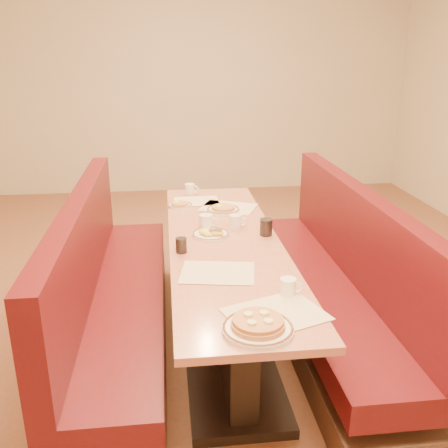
{
  "coord_description": "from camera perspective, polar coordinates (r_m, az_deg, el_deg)",
  "views": [
    {
      "loc": [
        -0.35,
        -2.93,
        1.9
      ],
      "look_at": [
        0.0,
        0.04,
        0.85
      ],
      "focal_mm": 40.0,
      "sensor_mm": 36.0,
      "label": 1
    }
  ],
  "objects": [
    {
      "name": "booth_right",
      "position": [
        3.48,
        12.23,
        -7.33
      ],
      "size": [
        0.55,
        2.5,
        1.05
      ],
      "color": "#4C3326",
      "rests_on": "ground"
    },
    {
      "name": "extra_plate_mid",
      "position": [
        3.74,
        -0.1,
        1.72
      ],
      "size": [
        0.25,
        0.25,
        0.05
      ],
      "rotation": [
        0.0,
        0.0,
        -0.01
      ],
      "color": "white",
      "rests_on": "diner_table"
    },
    {
      "name": "pancake_plate",
      "position": [
        2.19,
        3.89,
        -11.56
      ],
      "size": [
        0.31,
        0.31,
        0.07
      ],
      "rotation": [
        0.0,
        0.0,
        0.41
      ],
      "color": "white",
      "rests_on": "diner_table"
    },
    {
      "name": "booth_left",
      "position": [
        3.33,
        -12.69,
        -8.66
      ],
      "size": [
        0.55,
        2.5,
        1.05
      ],
      "color": "#4C3326",
      "rests_on": "ground"
    },
    {
      "name": "coffee_mug_b",
      "position": [
        3.37,
        -2.01,
        0.29
      ],
      "size": [
        0.12,
        0.09,
        0.1
      ],
      "rotation": [
        0.0,
        0.0,
        -0.33
      ],
      "color": "white",
      "rests_on": "diner_table"
    },
    {
      "name": "room_envelope",
      "position": [
        2.95,
        0.09,
        20.0
      ],
      "size": [
        6.04,
        8.04,
        2.82
      ],
      "color": "beige",
      "rests_on": "ground"
    },
    {
      "name": "diner_table",
      "position": [
        3.32,
        0.07,
        -7.98
      ],
      "size": [
        0.7,
        2.5,
        0.75
      ],
      "color": "black",
      "rests_on": "ground"
    },
    {
      "name": "placemat_far_left",
      "position": [
        3.99,
        -3.15,
        2.62
      ],
      "size": [
        0.36,
        0.27,
        0.0
      ],
      "primitive_type": "cube",
      "rotation": [
        0.0,
        0.0,
        0.02
      ],
      "color": "#FFE5C7",
      "rests_on": "diner_table"
    },
    {
      "name": "coffee_mug_d",
      "position": [
        4.18,
        -3.87,
        4.01
      ],
      "size": [
        0.12,
        0.08,
        0.09
      ],
      "rotation": [
        0.0,
        0.0,
        -0.19
      ],
      "color": "white",
      "rests_on": "diner_table"
    },
    {
      "name": "extra_plate_far",
      "position": [
        3.87,
        -5.08,
        2.21
      ],
      "size": [
        0.19,
        0.19,
        0.04
      ],
      "rotation": [
        0.0,
        0.0,
        0.43
      ],
      "color": "white",
      "rests_on": "diner_table"
    },
    {
      "name": "soda_tumbler_near",
      "position": [
        2.98,
        -4.91,
        -2.44
      ],
      "size": [
        0.07,
        0.07,
        0.09
      ],
      "color": "black",
      "rests_on": "diner_table"
    },
    {
      "name": "ground",
      "position": [
        3.51,
        0.07,
        -13.42
      ],
      "size": [
        8.0,
        8.0,
        0.0
      ],
      "primitive_type": "plane",
      "color": "#9E6647",
      "rests_on": "ground"
    },
    {
      "name": "placemat_near_left",
      "position": [
        2.72,
        -0.72,
        -5.56
      ],
      "size": [
        0.44,
        0.36,
        0.0
      ],
      "primitive_type": "cube",
      "rotation": [
        0.0,
        0.0,
        -0.17
      ],
      "color": "#FFE5C7",
      "rests_on": "diner_table"
    },
    {
      "name": "coffee_mug_c",
      "position": [
        3.38,
        1.37,
        0.31
      ],
      "size": [
        0.12,
        0.09,
        0.09
      ],
      "rotation": [
        0.0,
        0.0,
        -0.16
      ],
      "color": "white",
      "rests_on": "diner_table"
    },
    {
      "name": "placemat_near_right",
      "position": [
        2.33,
        5.92,
        -10.2
      ],
      "size": [
        0.51,
        0.45,
        0.0
      ],
      "primitive_type": "cube",
      "rotation": [
        0.0,
        0.0,
        0.35
      ],
      "color": "#FFE5C7",
      "rests_on": "diner_table"
    },
    {
      "name": "soda_tumbler_mid",
      "position": [
        3.25,
        4.83,
        -0.36
      ],
      "size": [
        0.08,
        0.08,
        0.11
      ],
      "color": "black",
      "rests_on": "diner_table"
    },
    {
      "name": "eggs_plate",
      "position": [
        3.24,
        -1.6,
        -1.12
      ],
      "size": [
        0.24,
        0.24,
        0.05
      ],
      "rotation": [
        0.0,
        0.0,
        -0.14
      ],
      "color": "white",
      "rests_on": "diner_table"
    },
    {
      "name": "placemat_far_right",
      "position": [
        3.82,
        0.49,
        1.93
      ],
      "size": [
        0.49,
        0.44,
        0.0
      ],
      "primitive_type": "cube",
      "rotation": [
        0.0,
        0.0,
        -0.42
      ],
      "color": "#FFE5C7",
      "rests_on": "diner_table"
    },
    {
      "name": "coffee_mug_a",
      "position": [
        2.49,
        7.39,
        -7.1
      ],
      "size": [
        0.11,
        0.08,
        0.09
      ],
      "rotation": [
        0.0,
        0.0,
        -0.25
      ],
      "color": "white",
      "rests_on": "diner_table"
    }
  ]
}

